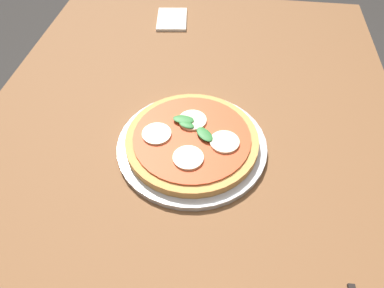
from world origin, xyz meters
TOP-DOWN VIEW (x-y plane):
  - ground_plane at (0.00, 0.00)m, footprint 6.00×6.00m
  - dining_table at (0.00, 0.00)m, footprint 1.34×0.96m
  - serving_tray at (-0.02, -0.01)m, footprint 0.31×0.31m
  - pizza at (-0.02, -0.01)m, footprint 0.28×0.28m
  - napkin at (0.49, 0.12)m, footprint 0.14×0.11m

SIDE VIEW (x-z plane):
  - ground_plane at x=0.00m, z-range 0.00..0.00m
  - dining_table at x=0.00m, z-range 0.27..1.01m
  - napkin at x=0.49m, z-range 0.74..0.75m
  - serving_tray at x=-0.02m, z-range 0.74..0.75m
  - pizza at x=-0.02m, z-range 0.75..0.78m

